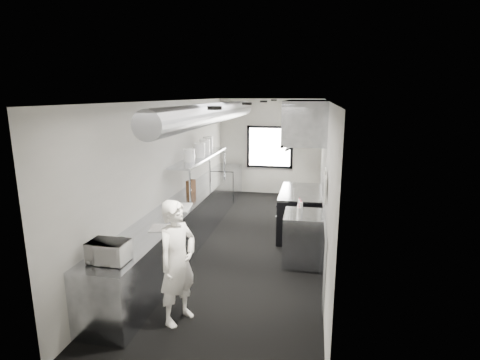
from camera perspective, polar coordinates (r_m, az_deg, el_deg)
The scene contains 35 objects.
floor at distance 7.72m, azimuth 0.81°, elevation -9.38°, with size 3.00×8.00×0.01m, color black.
ceiling at distance 7.15m, azimuth 0.89°, elevation 11.88°, with size 3.00×8.00×0.01m, color silver.
wall_back at distance 11.21m, azimuth 4.53°, elevation 4.99°, with size 3.00×0.02×2.80m, color #B3B2AA.
wall_front at distance 3.62m, azimuth -10.83°, elevation -12.15°, with size 3.00×0.02×2.80m, color #B3B2AA.
wall_left at distance 7.71m, azimuth -10.19°, elevation 1.27°, with size 0.02×8.00×2.80m, color #B3B2AA.
wall_right at distance 7.20m, azimuth 12.68°, elevation 0.34°, with size 0.02×8.00×2.80m, color #B3B2AA.
wall_cladding at distance 7.71m, azimuth 12.17°, elevation -5.36°, with size 0.03×5.50×1.10m, color #8F959C.
hvac_duct at distance 7.70m, azimuth -3.79°, elevation 10.06°, with size 0.40×0.40×6.40m, color #93959B.
service_window at distance 11.17m, azimuth 4.51°, elevation 4.97°, with size 1.36×0.05×1.25m.
exhaust_hood at distance 7.75m, azimuth 9.91°, elevation 8.74°, with size 0.81×2.20×0.88m.
prep_counter at distance 7.39m, azimuth -8.75°, elevation -6.83°, with size 0.70×6.00×0.90m, color #8F959C.
pass_shelf at distance 8.52m, azimuth -5.85°, elevation 3.41°, with size 0.45×3.00×0.68m.
range at distance 8.11m, azimuth 8.98°, elevation -4.90°, with size 0.88×1.60×0.94m.
bottle_station at distance 6.80m, azimuth 9.43°, elevation -8.64°, with size 0.65×0.80×0.90m, color #8F959C.
far_work_table at distance 10.80m, azimuth -2.13°, elevation -0.40°, with size 0.70×1.20×0.90m, color #8F959C.
notice_sheet_a at distance 5.98m, azimuth 12.73°, elevation -0.21°, with size 0.02×0.28×0.38m, color silver.
notice_sheet_b at distance 5.65m, azimuth 12.79°, elevation -1.49°, with size 0.02×0.28×0.38m, color silver.
line_cook at distance 5.00m, azimuth -9.41°, elevation -12.17°, with size 0.60×0.39×1.64m, color white.
microwave at distance 4.97m, azimuth -19.22°, elevation -10.17°, with size 0.44×0.34×0.27m, color silver.
deli_tub_a at distance 5.32m, azimuth -18.45°, elevation -9.55°, with size 0.14×0.14×0.10m, color #B0BDAE.
deli_tub_b at distance 5.49m, azimuth -17.69°, elevation -8.82°, with size 0.14×0.14×0.10m, color #B0BDAE.
newspaper at distance 5.99m, azimuth -12.06°, elevation -7.09°, with size 0.28×0.36×0.01m, color silver.
small_plate at distance 6.62m, azimuth -10.36°, elevation -5.05°, with size 0.18×0.18×0.01m, color white.
pastry at distance 6.61m, azimuth -10.37°, elevation -4.63°, with size 0.09×0.09×0.09m, color tan.
cutting_board at distance 6.97m, azimuth -9.26°, elevation -4.09°, with size 0.42×0.56×0.02m, color silver.
knife_block at distance 8.01m, azimuth -7.42°, elevation -0.93°, with size 0.11×0.23×0.26m, color brown.
plate_stack_a at distance 7.78m, azimuth -7.64°, elevation 3.75°, with size 0.23×0.23×0.27m, color white.
plate_stack_b at distance 8.31m, azimuth -6.11°, elevation 4.50°, with size 0.24×0.24×0.31m, color white.
plate_stack_c at distance 8.76m, azimuth -5.38°, elevation 5.04°, with size 0.24×0.24×0.34m, color white.
plate_stack_d at distance 9.12m, azimuth -4.86°, elevation 5.41°, with size 0.23×0.23×0.36m, color white.
squeeze_bottle_a at distance 6.33m, azimuth 8.90°, elevation -4.96°, with size 0.07×0.07×0.20m, color silver.
squeeze_bottle_b at distance 6.47m, azimuth 8.89°, elevation -4.57°, with size 0.07×0.07×0.20m, color silver.
squeeze_bottle_c at distance 6.64m, azimuth 9.19°, elevation -4.15°, with size 0.06×0.06×0.19m, color silver.
squeeze_bottle_d at distance 6.77m, azimuth 9.14°, elevation -3.93°, with size 0.06×0.06×0.17m, color silver.
squeeze_bottle_e at distance 6.95m, azimuth 8.95°, elevation -3.51°, with size 0.05×0.05×0.16m, color silver.
Camera 1 is at (1.28, -7.03, 2.91)m, focal length 28.25 mm.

